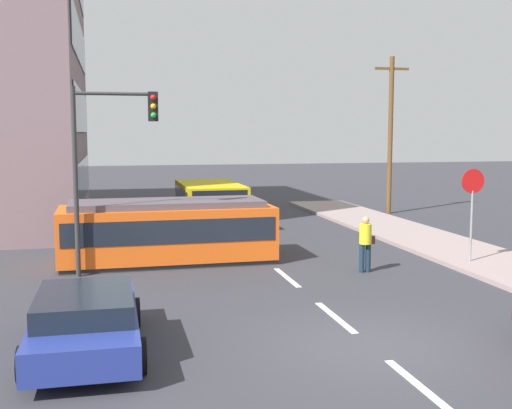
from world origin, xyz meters
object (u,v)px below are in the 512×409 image
object	(u,v)px
city_bus	(210,202)
pedestrian_crossing	(365,241)
streetcar_tram	(167,230)
traffic_light_mast	(107,146)
utility_pole_mid	(390,132)
stop_sign	(472,195)
parked_sedan_near	(86,320)

from	to	relation	value
city_bus	pedestrian_crossing	xyz separation A→B (m)	(3.08, -10.14, -0.15)
streetcar_tram	pedestrian_crossing	world-z (taller)	streetcar_tram
streetcar_tram	traffic_light_mast	xyz separation A→B (m)	(-1.79, -1.48, 2.72)
streetcar_tram	utility_pole_mid	world-z (taller)	utility_pole_mid
stop_sign	traffic_light_mast	bearing A→B (deg)	174.17
parked_sedan_near	stop_sign	bearing A→B (deg)	25.57
traffic_light_mast	city_bus	bearing A→B (deg)	64.03
traffic_light_mast	utility_pole_mid	xyz separation A→B (m)	(13.95, 11.27, 0.39)
pedestrian_crossing	streetcar_tram	bearing A→B (deg)	153.62
streetcar_tram	utility_pole_mid	distance (m)	15.91
city_bus	stop_sign	size ratio (longest dim) A/B	1.83
stop_sign	parked_sedan_near	bearing A→B (deg)	-154.43
streetcar_tram	stop_sign	world-z (taller)	stop_sign
pedestrian_crossing	parked_sedan_near	world-z (taller)	pedestrian_crossing
pedestrian_crossing	utility_pole_mid	world-z (taller)	utility_pole_mid
utility_pole_mid	parked_sedan_near	bearing A→B (deg)	-128.87
traffic_light_mast	utility_pole_mid	bearing A→B (deg)	38.94
city_bus	parked_sedan_near	world-z (taller)	city_bus
city_bus	utility_pole_mid	distance (m)	10.40
stop_sign	pedestrian_crossing	bearing A→B (deg)	-177.22
stop_sign	utility_pole_mid	size ratio (longest dim) A/B	0.36
parked_sedan_near	streetcar_tram	bearing A→B (deg)	74.51
utility_pole_mid	stop_sign	bearing A→B (deg)	-103.51
pedestrian_crossing	parked_sedan_near	size ratio (longest dim) A/B	0.37
traffic_light_mast	parked_sedan_near	bearing A→B (deg)	-93.82
traffic_light_mast	pedestrian_crossing	bearing A→B (deg)	-9.93
traffic_light_mast	utility_pole_mid	distance (m)	17.93
city_bus	stop_sign	world-z (taller)	stop_sign
city_bus	traffic_light_mast	world-z (taller)	traffic_light_mast
parked_sedan_near	stop_sign	xyz separation A→B (m)	(11.41, 5.46, 1.57)
pedestrian_crossing	stop_sign	xyz separation A→B (m)	(3.58, 0.17, 1.25)
pedestrian_crossing	traffic_light_mast	distance (m)	8.01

